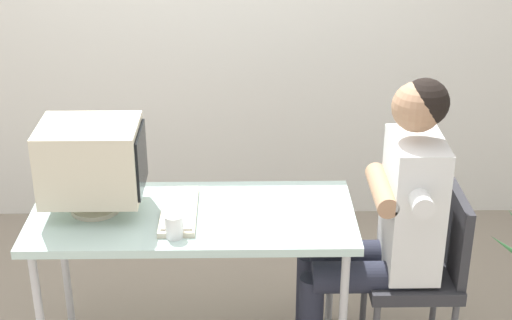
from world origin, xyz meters
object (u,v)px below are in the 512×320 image
(desk, at_px, (193,225))
(person_seated, at_px, (388,215))
(keyboard, at_px, (179,210))
(office_chair, at_px, (425,265))
(crt_monitor, at_px, (92,161))
(desk_mug, at_px, (174,226))

(desk, relative_size, person_seated, 1.04)
(keyboard, relative_size, office_chair, 0.52)
(keyboard, height_order, person_seated, person_seated)
(person_seated, bearing_deg, office_chair, -0.00)
(desk, bearing_deg, keyboard, -177.66)
(crt_monitor, height_order, keyboard, crt_monitor)
(office_chair, distance_m, desk_mug, 1.15)
(keyboard, distance_m, person_seated, 0.90)
(desk, height_order, desk_mug, desk_mug)
(desk, bearing_deg, person_seated, 0.13)
(office_chair, bearing_deg, person_seated, 180.00)
(keyboard, distance_m, desk_mug, 0.19)
(keyboard, height_order, office_chair, office_chair)
(keyboard, xyz_separation_m, office_chair, (1.08, 0.00, -0.29))
(crt_monitor, distance_m, keyboard, 0.42)
(desk, bearing_deg, desk_mug, -107.10)
(office_chair, bearing_deg, keyboard, -179.77)
(crt_monitor, height_order, office_chair, crt_monitor)
(crt_monitor, xyz_separation_m, office_chair, (1.44, -0.03, -0.51))
(keyboard, xyz_separation_m, desk_mug, (-0.00, -0.19, 0.03))
(desk, distance_m, office_chair, 1.05)
(desk, xyz_separation_m, person_seated, (0.84, 0.00, 0.04))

